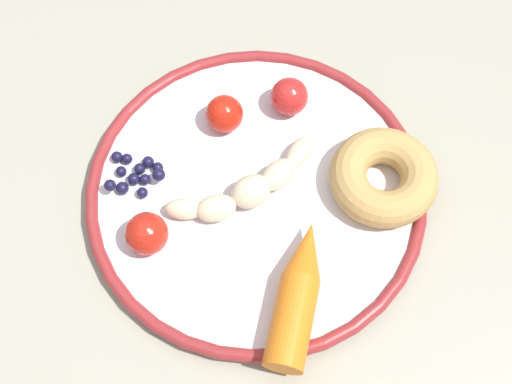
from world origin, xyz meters
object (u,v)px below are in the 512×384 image
(donut, at_px, (383,175))
(blueberry_pile, at_px, (135,174))
(plate, at_px, (256,193))
(tomato_far, at_px, (147,234))
(tomato_mid, at_px, (289,97))
(dining_table, at_px, (221,250))
(carrot_orange, at_px, (298,293))
(banana, at_px, (248,188))
(tomato_near, at_px, (224,114))

(donut, xyz_separation_m, blueberry_pile, (-0.22, 0.05, -0.01))
(plate, bearing_deg, tomato_far, -163.51)
(tomato_mid, height_order, tomato_far, tomato_far)
(tomato_mid, distance_m, tomato_far, 0.19)
(blueberry_pile, xyz_separation_m, tomato_far, (0.00, -0.07, 0.01))
(dining_table, relative_size, tomato_far, 29.60)
(carrot_orange, distance_m, donut, 0.14)
(blueberry_pile, height_order, tomato_far, tomato_far)
(banana, distance_m, tomato_mid, 0.10)
(blueberry_pile, relative_size, tomato_near, 1.56)
(plate, distance_m, blueberry_pile, 0.11)
(plate, distance_m, tomato_mid, 0.10)
(plate, height_order, tomato_near, tomato_near)
(banana, bearing_deg, tomato_mid, 56.54)
(donut, height_order, tomato_mid, tomato_mid)
(carrot_orange, xyz_separation_m, tomato_far, (-0.12, 0.08, 0.00))
(donut, relative_size, tomato_far, 2.59)
(dining_table, bearing_deg, tomato_far, -166.16)
(donut, bearing_deg, tomato_mid, 124.36)
(carrot_orange, height_order, blueberry_pile, carrot_orange)
(plate, height_order, donut, donut)
(donut, relative_size, blueberry_pile, 1.76)
(dining_table, bearing_deg, tomato_mid, 48.55)
(tomato_far, bearing_deg, blueberry_pile, 93.39)
(carrot_orange, relative_size, tomato_far, 3.48)
(carrot_orange, bearing_deg, banana, 102.11)
(plate, xyz_separation_m, carrot_orange, (0.02, -0.11, 0.02))
(tomato_mid, relative_size, tomato_far, 0.96)
(dining_table, distance_m, carrot_orange, 0.15)
(dining_table, xyz_separation_m, tomato_mid, (0.09, 0.10, 0.11))
(donut, xyz_separation_m, tomato_near, (-0.13, 0.09, 0.00))
(tomato_near, bearing_deg, banana, -83.99)
(tomato_near, bearing_deg, dining_table, -104.41)
(carrot_orange, distance_m, tomato_far, 0.14)
(plate, distance_m, banana, 0.02)
(banana, xyz_separation_m, carrot_orange, (0.02, -0.11, 0.00))
(tomato_near, bearing_deg, tomato_far, -128.94)
(tomato_mid, bearing_deg, donut, -55.64)
(blueberry_pile, bearing_deg, tomato_near, 24.80)
(tomato_near, xyz_separation_m, tomato_mid, (0.06, 0.01, 0.00))
(banana, bearing_deg, blueberry_pile, 160.37)
(dining_table, height_order, donut, donut)
(donut, distance_m, tomato_near, 0.16)
(plate, xyz_separation_m, tomato_mid, (0.05, 0.08, 0.02))
(plate, relative_size, banana, 2.08)
(tomato_mid, bearing_deg, tomato_far, -142.75)
(carrot_orange, bearing_deg, dining_table, 120.70)
(dining_table, relative_size, plate, 3.59)
(dining_table, relative_size, carrot_orange, 8.50)
(plate, bearing_deg, banana, -179.76)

